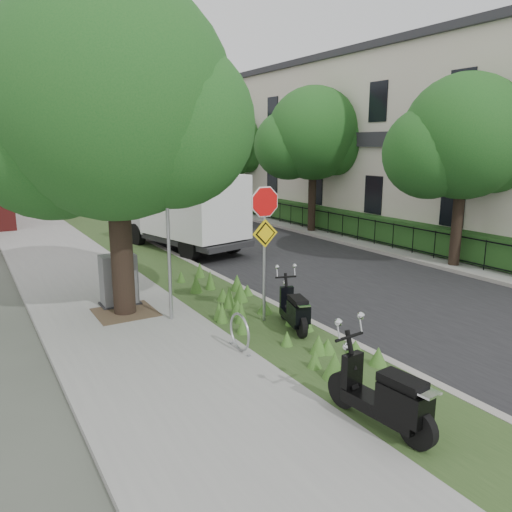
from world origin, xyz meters
The scene contains 21 objects.
ground centered at (0.00, 0.00, 0.00)m, with size 120.00×120.00×0.00m, color #4C5147.
sidewalk_near centered at (-4.25, 10.00, 0.06)m, with size 3.50×60.00×0.12m, color gray.
verge centered at (-1.50, 10.00, 0.06)m, with size 2.00×60.00×0.12m, color #2D471E.
kerb_near centered at (-0.50, 10.00, 0.07)m, with size 0.20×60.00×0.13m, color #9E9991.
road centered at (3.00, 10.00, 0.01)m, with size 7.00×60.00×0.01m, color black.
kerb_far centered at (6.50, 10.00, 0.07)m, with size 0.20×60.00×0.13m, color #9E9991.
footpath_far centered at (8.20, 10.00, 0.06)m, with size 3.20×60.00×0.12m, color gray.
street_tree_main centered at (-4.08, 2.86, 4.80)m, with size 6.21×5.54×7.66m.
bare_post centered at (-3.20, 1.80, 2.12)m, with size 0.08×0.08×4.00m.
bike_hoop centered at (-2.70, -0.60, 0.50)m, with size 0.06×0.78×0.77m.
sign_assembly centered at (-1.40, 0.58, 2.33)m, with size 0.94×0.08×3.22m.
fence_far centered at (7.20, 10.00, 0.67)m, with size 0.04×24.00×1.00m.
hedge_far centered at (7.90, 10.00, 0.67)m, with size 1.00×24.00×1.10m, color #1E4E1B.
terrace_houses centered at (11.49, 10.00, 4.16)m, with size 7.40×26.40×8.20m.
far_tree_a centered at (6.94, 2.05, 4.13)m, with size 4.60×4.10×6.22m.
far_tree_b centered at (6.94, 10.05, 4.37)m, with size 4.83×4.31×6.56m.
far_tree_c centered at (6.94, 18.04, 3.95)m, with size 4.37×3.89×5.93m.
scooter_near centered at (-2.28, -4.21, 0.56)m, with size 0.52×1.91×0.91m.
scooter_far centered at (-1.15, -0.29, 0.51)m, with size 0.65×1.64×0.80m.
box_truck centered at (0.31, 9.21, 1.68)m, with size 3.42×6.04×2.58m.
utility_cabinet centered at (-3.93, 3.50, 0.74)m, with size 0.97×0.66×1.29m.
Camera 1 is at (-7.13, -8.71, 4.10)m, focal length 35.00 mm.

